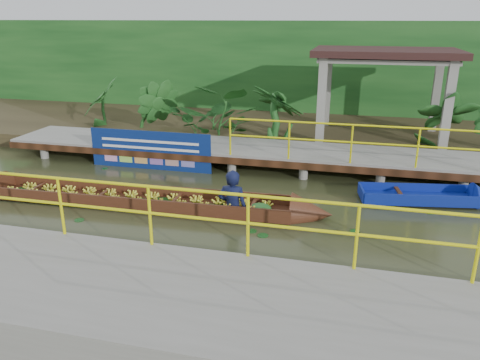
# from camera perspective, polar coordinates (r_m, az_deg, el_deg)

# --- Properties ---
(ground) EXTENTS (80.00, 80.00, 0.00)m
(ground) POSITION_cam_1_polar(r_m,az_deg,el_deg) (10.44, 0.47, -4.09)
(ground) COLOR #2B2D16
(ground) RESTS_ON ground
(land_strip) EXTENTS (30.00, 8.00, 0.45)m
(land_strip) POSITION_cam_1_polar(r_m,az_deg,el_deg) (17.41, 6.33, 6.17)
(land_strip) COLOR #2E2617
(land_strip) RESTS_ON ground
(far_dock) EXTENTS (16.00, 2.06, 1.66)m
(far_dock) POSITION_cam_1_polar(r_m,az_deg,el_deg) (13.44, 4.00, 3.43)
(far_dock) COLOR gray
(far_dock) RESTS_ON ground
(near_dock) EXTENTS (18.00, 2.40, 1.73)m
(near_dock) POSITION_cam_1_polar(r_m,az_deg,el_deg) (6.51, 0.32, -16.81)
(near_dock) COLOR gray
(near_dock) RESTS_ON ground
(pavilion) EXTENTS (4.40, 3.00, 3.00)m
(pavilion) POSITION_cam_1_polar(r_m,az_deg,el_deg) (15.69, 17.27, 13.62)
(pavilion) COLOR gray
(pavilion) RESTS_ON ground
(foliage_backdrop) EXTENTS (30.00, 0.80, 4.00)m
(foliage_backdrop) POSITION_cam_1_polar(r_m,az_deg,el_deg) (19.56, 7.58, 12.84)
(foliage_backdrop) COLOR #154418
(foliage_backdrop) RESTS_ON ground
(vendor_boat) EXTENTS (8.91, 1.23, 2.20)m
(vendor_boat) POSITION_cam_1_polar(r_m,az_deg,el_deg) (10.90, -10.11, -1.75)
(vendor_boat) COLOR #3C1F10
(vendor_boat) RESTS_ON ground
(moored_blue_boat) EXTENTS (3.18, 1.28, 0.74)m
(moored_blue_boat) POSITION_cam_1_polar(r_m,az_deg,el_deg) (12.01, 24.27, -1.99)
(moored_blue_boat) COLOR navy
(moored_blue_boat) RESTS_ON ground
(blue_banner) EXTENTS (3.63, 0.04, 1.13)m
(blue_banner) POSITION_cam_1_polar(r_m,az_deg,el_deg) (13.53, -10.91, 3.57)
(blue_banner) COLOR navy
(blue_banner) RESTS_ON ground
(tropical_plants) EXTENTS (14.49, 1.49, 1.86)m
(tropical_plants) POSITION_cam_1_polar(r_m,az_deg,el_deg) (15.10, 3.80, 8.72)
(tropical_plants) COLOR #154418
(tropical_plants) RESTS_ON ground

